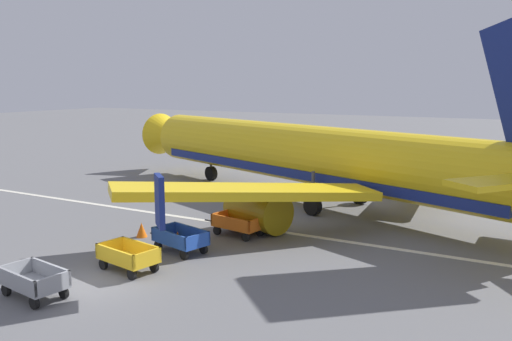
{
  "coord_description": "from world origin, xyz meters",
  "views": [
    {
      "loc": [
        14.78,
        -13.76,
        7.6
      ],
      "look_at": [
        0.83,
        11.63,
        2.8
      ],
      "focal_mm": 36.99,
      "sensor_mm": 36.0,
      "label": 1
    }
  ],
  "objects_px": {
    "airplane": "(320,157)",
    "baggage_cart_third_in_row": "(128,256)",
    "traffic_cone_by_carts": "(256,224)",
    "baggage_cart_fourth_in_row": "(180,239)",
    "traffic_cone_near_plane": "(142,230)",
    "baggage_cart_far_end": "(238,224)",
    "baggage_cart_second_in_row": "(34,281)",
    "traffic_cone_mid_apron": "(178,239)"
  },
  "relations": [
    {
      "from": "baggage_cart_third_in_row",
      "to": "airplane",
      "type": "bearing_deg",
      "value": 80.67
    },
    {
      "from": "airplane",
      "to": "baggage_cart_fourth_in_row",
      "type": "xyz_separation_m",
      "value": [
        -2.02,
        -11.8,
        -2.45
      ]
    },
    {
      "from": "traffic_cone_by_carts",
      "to": "traffic_cone_mid_apron",
      "type": "bearing_deg",
      "value": -113.85
    },
    {
      "from": "baggage_cart_second_in_row",
      "to": "baggage_cart_third_in_row",
      "type": "height_order",
      "value": "same"
    },
    {
      "from": "traffic_cone_near_plane",
      "to": "traffic_cone_by_carts",
      "type": "xyz_separation_m",
      "value": [
        4.39,
        3.91,
        -0.08
      ]
    },
    {
      "from": "baggage_cart_third_in_row",
      "to": "traffic_cone_by_carts",
      "type": "height_order",
      "value": "baggage_cart_third_in_row"
    },
    {
      "from": "baggage_cart_third_in_row",
      "to": "traffic_cone_near_plane",
      "type": "height_order",
      "value": "baggage_cart_third_in_row"
    },
    {
      "from": "traffic_cone_near_plane",
      "to": "baggage_cart_far_end",
      "type": "bearing_deg",
      "value": 31.98
    },
    {
      "from": "traffic_cone_mid_apron",
      "to": "airplane",
      "type": "bearing_deg",
      "value": 76.58
    },
    {
      "from": "baggage_cart_third_in_row",
      "to": "baggage_cart_far_end",
      "type": "height_order",
      "value": "same"
    },
    {
      "from": "airplane",
      "to": "baggage_cart_second_in_row",
      "type": "height_order",
      "value": "airplane"
    },
    {
      "from": "baggage_cart_second_in_row",
      "to": "baggage_cart_fourth_in_row",
      "type": "bearing_deg",
      "value": 77.36
    },
    {
      "from": "baggage_cart_second_in_row",
      "to": "baggage_cart_far_end",
      "type": "bearing_deg",
      "value": 76.52
    },
    {
      "from": "traffic_cone_mid_apron",
      "to": "traffic_cone_by_carts",
      "type": "distance_m",
      "value": 4.65
    },
    {
      "from": "baggage_cart_fourth_in_row",
      "to": "baggage_cart_far_end",
      "type": "bearing_deg",
      "value": 74.95
    },
    {
      "from": "baggage_cart_second_in_row",
      "to": "baggage_cart_fourth_in_row",
      "type": "distance_m",
      "value": 6.84
    },
    {
      "from": "baggage_cart_second_in_row",
      "to": "traffic_cone_near_plane",
      "type": "distance_m",
      "value": 7.85
    },
    {
      "from": "traffic_cone_by_carts",
      "to": "airplane",
      "type": "bearing_deg",
      "value": 83.55
    },
    {
      "from": "airplane",
      "to": "traffic_cone_near_plane",
      "type": "relative_size",
      "value": 50.05
    },
    {
      "from": "baggage_cart_second_in_row",
      "to": "baggage_cart_fourth_in_row",
      "type": "xyz_separation_m",
      "value": [
        1.5,
        6.68,
        0.0
      ]
    },
    {
      "from": "traffic_cone_by_carts",
      "to": "baggage_cart_third_in_row",
      "type": "bearing_deg",
      "value": -101.81
    },
    {
      "from": "baggage_cart_second_in_row",
      "to": "baggage_cart_far_end",
      "type": "height_order",
      "value": "same"
    },
    {
      "from": "baggage_cart_third_in_row",
      "to": "traffic_cone_mid_apron",
      "type": "distance_m",
      "value": 3.65
    },
    {
      "from": "baggage_cart_fourth_in_row",
      "to": "baggage_cart_far_end",
      "type": "distance_m",
      "value": 3.68
    },
    {
      "from": "traffic_cone_near_plane",
      "to": "traffic_cone_by_carts",
      "type": "distance_m",
      "value": 5.87
    },
    {
      "from": "baggage_cart_second_in_row",
      "to": "baggage_cart_fourth_in_row",
      "type": "relative_size",
      "value": 1.0
    },
    {
      "from": "airplane",
      "to": "baggage_cart_third_in_row",
      "type": "xyz_separation_m",
      "value": [
        -2.43,
        -14.78,
        -2.45
      ]
    },
    {
      "from": "baggage_cart_far_end",
      "to": "traffic_cone_by_carts",
      "type": "relative_size",
      "value": 6.39
    },
    {
      "from": "baggage_cart_third_in_row",
      "to": "traffic_cone_by_carts",
      "type": "bearing_deg",
      "value": 78.19
    },
    {
      "from": "baggage_cart_second_in_row",
      "to": "traffic_cone_mid_apron",
      "type": "xyz_separation_m",
      "value": [
        0.86,
        7.33,
        -0.25
      ]
    },
    {
      "from": "baggage_cart_fourth_in_row",
      "to": "traffic_cone_near_plane",
      "type": "relative_size",
      "value": 4.98
    },
    {
      "from": "traffic_cone_near_plane",
      "to": "traffic_cone_by_carts",
      "type": "height_order",
      "value": "traffic_cone_near_plane"
    },
    {
      "from": "airplane",
      "to": "baggage_cart_third_in_row",
      "type": "height_order",
      "value": "airplane"
    },
    {
      "from": "airplane",
      "to": "baggage_cart_third_in_row",
      "type": "bearing_deg",
      "value": -99.33
    },
    {
      "from": "airplane",
      "to": "traffic_cone_near_plane",
      "type": "xyz_separation_m",
      "value": [
        -5.17,
        -10.8,
        -2.69
      ]
    },
    {
      "from": "baggage_cart_third_in_row",
      "to": "baggage_cart_second_in_row",
      "type": "bearing_deg",
      "value": -106.42
    },
    {
      "from": "baggage_cart_second_in_row",
      "to": "traffic_cone_near_plane",
      "type": "height_order",
      "value": "baggage_cart_second_in_row"
    },
    {
      "from": "airplane",
      "to": "traffic_cone_by_carts",
      "type": "xyz_separation_m",
      "value": [
        -0.78,
        -6.9,
        -2.77
      ]
    },
    {
      "from": "airplane",
      "to": "baggage_cart_far_end",
      "type": "xyz_separation_m",
      "value": [
        -1.06,
        -8.24,
        -2.45
      ]
    },
    {
      "from": "airplane",
      "to": "traffic_cone_near_plane",
      "type": "distance_m",
      "value": 12.27
    },
    {
      "from": "traffic_cone_near_plane",
      "to": "traffic_cone_mid_apron",
      "type": "height_order",
      "value": "traffic_cone_near_plane"
    },
    {
      "from": "airplane",
      "to": "traffic_cone_mid_apron",
      "type": "relative_size",
      "value": 50.99
    }
  ]
}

